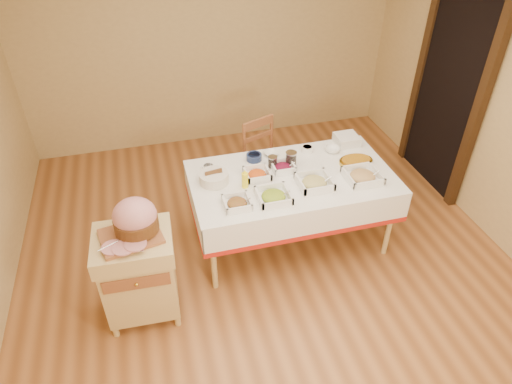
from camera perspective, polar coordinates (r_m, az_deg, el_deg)
The scene contains 23 objects.
room_shell at distance 3.48m, azimuth 1.86°, elevation 5.86°, with size 5.00×5.00×5.00m.
doorway at distance 5.25m, azimuth 22.98°, elevation 11.75°, with size 0.09×1.10×2.20m.
dining_table at distance 4.19m, azimuth 4.44°, elevation 0.18°, with size 1.82×1.02×0.76m.
butcher_cart at distance 3.71m, azimuth -14.46°, elevation -9.63°, with size 0.61×0.51×0.83m.
dining_chair at distance 4.81m, azimuth 1.21°, elevation 3.78°, with size 0.53×0.52×0.92m.
ham_on_board at distance 3.41m, azimuth -14.95°, elevation -3.44°, with size 0.45×0.43×0.30m.
serving_dish_a at distance 3.72m, azimuth -2.38°, elevation -1.37°, with size 0.22×0.22×0.10m.
serving_dish_b at distance 3.79m, azimuth 2.21°, elevation -0.52°, with size 0.27×0.27×0.11m.
serving_dish_c at distance 3.97m, azimuth 7.32°, elevation 1.22°, with size 0.28×0.28×0.12m.
serving_dish_d at distance 4.13m, azimuth 13.18°, elevation 1.95°, with size 0.30×0.30×0.11m.
serving_dish_e at distance 4.05m, azimuth 0.16°, elevation 2.24°, with size 0.23×0.22×0.11m.
serving_dish_f at distance 4.16m, azimuth 3.37°, elevation 3.17°, with size 0.21×0.20×0.10m.
small_bowl_left at distance 4.17m, azimuth -5.97°, elevation 3.07°, with size 0.11×0.11×0.05m.
small_bowl_mid at distance 4.29m, azimuth -0.24°, elevation 4.42°, with size 0.15×0.15×0.06m.
small_bowl_right at distance 4.44m, azimuth 6.42°, elevation 5.40°, with size 0.11×0.11×0.06m.
bowl_white_imported at distance 4.37m, azimuth 1.90°, elevation 4.83°, with size 0.13×0.13×0.03m, color white.
bowl_small_imported at distance 4.48m, azimuth 9.56°, elevation 5.27°, with size 0.15×0.15×0.05m, color white.
preserve_jar_left at distance 4.18m, azimuth 2.08°, elevation 3.73°, with size 0.09×0.09×0.11m.
preserve_jar_right at distance 4.22m, azimuth 4.40°, elevation 4.13°, with size 0.10×0.10×0.13m.
mustard_bottle at distance 3.90m, azimuth -1.40°, elevation 1.58°, with size 0.06×0.06×0.18m.
bread_basket at distance 3.99m, azimuth -5.29°, elevation 1.80°, with size 0.26×0.26×0.11m.
plate_stack at distance 4.62m, azimuth 11.26°, elevation 6.44°, with size 0.22×0.22×0.09m.
brass_platter at distance 4.35m, azimuth 12.38°, elevation 3.80°, with size 0.32×0.23×0.04m.
Camera 1 is at (-0.89, -2.85, 3.09)m, focal length 32.00 mm.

